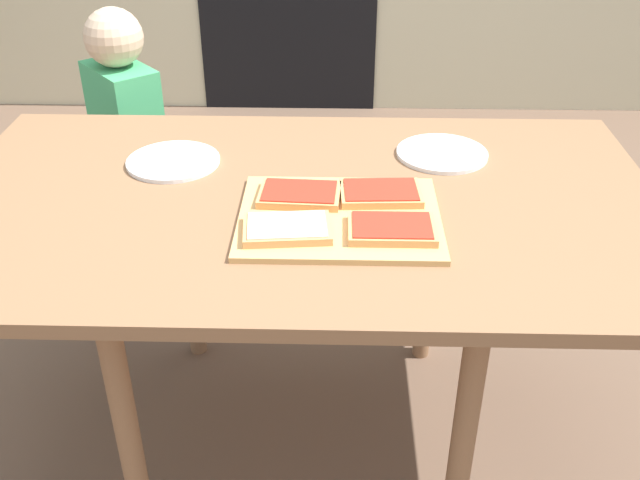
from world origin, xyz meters
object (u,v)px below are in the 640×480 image
Objects in this scene: pizza_slice_far_right at (381,193)px; child_left at (129,143)px; dining_table at (301,223)px; plate_white_left at (173,161)px; cutting_board at (340,217)px; pizza_slice_near_left at (287,228)px; pizza_slice_far_left at (298,194)px; pizza_slice_near_right at (392,229)px; plate_white_right at (442,153)px.

pizza_slice_far_right is 1.01m from child_left.
plate_white_left reaches higher than dining_table.
pizza_slice_near_left is (-0.10, -0.07, 0.02)m from cutting_board.
plate_white_left is 0.23× the size of child_left.
dining_table is 3.81× the size of cutting_board.
pizza_slice_near_left reaches higher than dining_table.
cutting_board is 2.32× the size of pizza_slice_far_left.
pizza_slice_far_right is at bearing 38.81° from pizza_slice_near_left.
pizza_slice_far_left is at bearing 144.44° from pizza_slice_near_right.
child_left is at bearing 117.05° from plate_white_left.
pizza_slice_near_left is at bearing -131.73° from plate_white_right.
pizza_slice_far_left is at bearing 142.36° from cutting_board.
pizza_slice_near_right is at bearing -47.66° from child_left.
pizza_slice_near_left is at bearing -144.56° from cutting_board.
pizza_slice_near_left and pizza_slice_far_right have the same top height.
cutting_board is 1.00m from child_left.
dining_table is 0.87m from child_left.
cutting_board is at bearing 35.44° from pizza_slice_near_left.
cutting_board is 1.88× the size of plate_white_left.
pizza_slice_near_right is at bearing -41.24° from dining_table.
dining_table is 0.19m from pizza_slice_near_left.
pizza_slice_near_right is at bearing -110.42° from plate_white_right.
dining_table is 7.16× the size of plate_white_right.
dining_table is 0.26m from pizza_slice_near_right.
pizza_slice_near_right is at bearing -35.56° from pizza_slice_far_left.
pizza_slice_near_left is 1.00m from child_left.
child_left is at bearing 130.63° from cutting_board.
pizza_slice_near_left is (-0.20, -0.00, 0.00)m from pizza_slice_near_right.
pizza_slice_near_left is (-0.02, -0.17, 0.09)m from dining_table.
pizza_slice_near_right is 0.23m from pizza_slice_far_left.
pizza_slice_far_left is (-0.17, -0.01, 0.00)m from pizza_slice_far_right.
cutting_board is at bearing -37.64° from pizza_slice_far_left.
pizza_slice_far_left is at bearing -143.44° from plate_white_right.
cutting_board is 0.12m from pizza_slice_far_right.
plate_white_right is at bearing -26.09° from child_left.
pizza_slice_far_right reaches higher than cutting_board.
dining_table is at bearing -49.50° from child_left.
pizza_slice_far_left is 0.81× the size of plate_white_left.
pizza_slice_far_right is 0.51m from plate_white_left.
dining_table is at bearing -146.26° from plate_white_right.
pizza_slice_near_left is 0.44m from plate_white_left.
pizza_slice_far_left is (-0.09, 0.07, 0.02)m from cutting_board.
child_left is at bearing 129.14° from pizza_slice_far_left.
pizza_slice_far_left is 0.81× the size of plate_white_right.
plate_white_right is at bearing 69.58° from pizza_slice_near_right.
pizza_slice_near_right is 0.15m from pizza_slice_far_right.
dining_table is 8.67× the size of pizza_slice_near_left.
pizza_slice_near_right is (0.10, -0.07, 0.02)m from cutting_board.
cutting_board is at bearing -49.37° from child_left.
pizza_slice_far_right is (0.17, -0.02, 0.09)m from dining_table.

